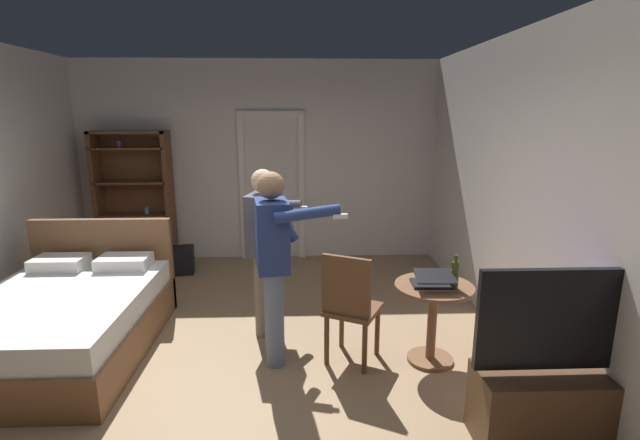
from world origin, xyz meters
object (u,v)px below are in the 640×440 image
object	(u,v)px
side_table	(433,310)
wooden_chair	(350,304)
laptop	(432,281)
bookshelf	(135,193)
tv_flatscreen	(555,392)
person_striped_shirt	(265,241)
bottle_on_table	(455,274)
bed	(66,319)
person_blue_shirt	(274,255)
suitcase_dark	(172,261)

from	to	relation	value
side_table	wooden_chair	bearing A→B (deg)	-178.70
laptop	bookshelf	bearing A→B (deg)	139.55
side_table	wooden_chair	distance (m)	0.71
bookshelf	tv_flatscreen	bearing A→B (deg)	-44.42
side_table	person_striped_shirt	xyz separation A→B (m)	(-1.46, 0.65, 0.45)
bottle_on_table	person_striped_shirt	bearing A→B (deg)	155.46
bed	laptop	distance (m)	3.26
bed	bookshelf	world-z (taller)	bookshelf
person_blue_shirt	bed	bearing A→B (deg)	173.19
person_blue_shirt	tv_flatscreen	bearing A→B (deg)	-30.84
person_striped_shirt	tv_flatscreen	bearing A→B (deg)	-40.16
bottle_on_table	wooden_chair	world-z (taller)	wooden_chair
tv_flatscreen	bottle_on_table	xyz separation A→B (m)	(-0.38, 0.94, 0.47)
bed	side_table	xyz separation A→B (m)	(3.24, -0.32, 0.17)
bed	tv_flatscreen	size ratio (longest dim) A/B	1.66
tv_flatscreen	suitcase_dark	bearing A→B (deg)	135.12
laptop	suitcase_dark	bearing A→B (deg)	139.81
laptop	person_blue_shirt	distance (m)	1.33
side_table	wooden_chair	size ratio (longest dim) A/B	0.71
wooden_chair	laptop	bearing A→B (deg)	-2.28
wooden_chair	person_blue_shirt	bearing A→B (deg)	170.25
bottle_on_table	person_striped_shirt	size ratio (longest dim) A/B	0.18
side_table	person_striped_shirt	world-z (taller)	person_striped_shirt
side_table	laptop	world-z (taller)	laptop
tv_flatscreen	suitcase_dark	size ratio (longest dim) A/B	2.11
bottle_on_table	suitcase_dark	xyz separation A→B (m)	(-3.00, 2.42, -0.64)
bottle_on_table	side_table	bearing A→B (deg)	150.26
bookshelf	wooden_chair	xyz separation A→B (m)	(2.74, -2.88, -0.46)
bookshelf	side_table	world-z (taller)	bookshelf
side_table	bottle_on_table	bearing A→B (deg)	-29.74
suitcase_dark	wooden_chair	bearing A→B (deg)	-56.13
bed	person_blue_shirt	size ratio (longest dim) A/B	1.21
side_table	laptop	xyz separation A→B (m)	(-0.03, -0.04, 0.28)
bookshelf	bottle_on_table	distance (m)	4.65
tv_flatscreen	person_blue_shirt	distance (m)	2.25
bottle_on_table	wooden_chair	bearing A→B (deg)	175.70
bookshelf	suitcase_dark	bearing A→B (deg)	-41.66
tv_flatscreen	bottle_on_table	size ratio (longest dim) A/B	4.19
bed	bookshelf	bearing A→B (deg)	94.72
tv_flatscreen	person_blue_shirt	size ratio (longest dim) A/B	0.73
tv_flatscreen	suitcase_dark	xyz separation A→B (m)	(-3.38, 3.36, -0.18)
laptop	suitcase_dark	size ratio (longest dim) A/B	0.60
bookshelf	person_striped_shirt	bearing A→B (deg)	-48.11
bookshelf	person_blue_shirt	xyz separation A→B (m)	(2.11, -2.78, -0.06)
bottle_on_table	person_blue_shirt	size ratio (longest dim) A/B	0.17
bookshelf	side_table	distance (m)	4.52
bookshelf	suitcase_dark	size ratio (longest dim) A/B	3.28
laptop	person_striped_shirt	world-z (taller)	person_striped_shirt
wooden_chair	suitcase_dark	xyz separation A→B (m)	(-2.15, 2.36, -0.37)
tv_flatscreen	side_table	bearing A→B (deg)	117.04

